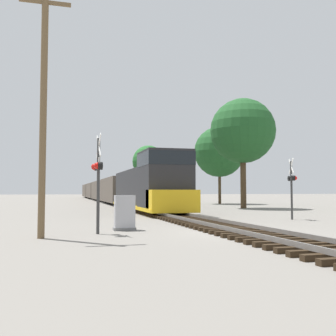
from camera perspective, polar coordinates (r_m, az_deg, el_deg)
name	(u,v)px	position (r m, az deg, el deg)	size (l,w,h in m)	color
ground_plane	(237,233)	(15.99, 10.01, -9.22)	(400.00, 400.00, 0.00)	slate
rail_track_bed	(237,229)	(15.98, 10.01, -8.74)	(2.60, 160.00, 0.31)	black
freight_train	(105,190)	(65.24, -9.16, -3.21)	(3.14, 86.89, 4.38)	#232326
crossing_signal_near	(98,173)	(15.42, -10.17, -0.69)	(0.38, 1.01, 3.86)	#333333
crossing_signal_far	(292,182)	(23.95, 17.54, -1.96)	(0.56, 1.01, 3.56)	#333333
relay_cabinet	(125,213)	(16.76, -6.33, -6.50)	(0.92, 0.55, 1.47)	slate
utility_pole	(43,105)	(14.77, -17.63, 8.75)	(1.80, 0.24, 9.04)	brown
tree_far_right	(243,131)	(39.01, 10.79, 5.27)	(6.31, 6.31, 10.66)	#473521
tree_mid_background	(219,152)	(51.87, 7.47, 2.33)	(6.60, 6.60, 10.11)	#473521
tree_deep_background	(148,162)	(70.60, -2.86, 0.94)	(5.75, 5.75, 9.88)	#473521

